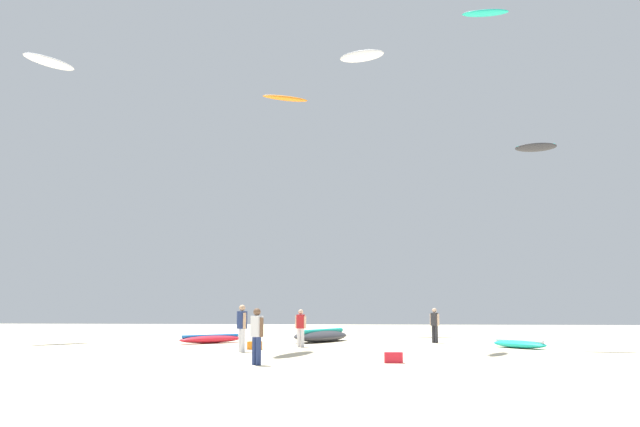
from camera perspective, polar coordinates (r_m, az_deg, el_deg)
The scene contains 15 objects.
ground_plane at distance 15.69m, azimuth -7.73°, elevation -13.56°, with size 120.00×120.00×0.00m, color beige.
person_foreground at distance 21.14m, azimuth -5.11°, elevation -9.45°, with size 0.44×0.39×1.65m.
person_midground at distance 30.78m, azimuth -1.57°, elevation -8.96°, with size 0.50×0.36×1.61m.
person_left at distance 27.45m, azimuth -6.30°, elevation -8.86°, with size 0.40×0.50×1.78m.
person_right at distance 35.02m, azimuth 9.21°, elevation -8.65°, with size 0.44×0.41×1.67m.
kite_grounded_near at distance 31.14m, azimuth 15.73°, elevation -10.07°, with size 2.37×3.09×0.38m.
kite_grounded_mid at distance 35.79m, azimuth 0.11°, elevation -9.81°, with size 3.17×5.45×0.68m.
kite_grounded_far at distance 34.63m, azimuth -8.78°, elevation -9.96°, with size 2.98×3.29×0.42m.
cooler_box at distance 22.04m, azimuth 5.94°, elevation -11.46°, with size 0.56×0.36×0.32m, color red.
gear_bag at distance 29.25m, azimuth -5.28°, elevation -10.53°, with size 0.56×0.36×0.32m, color orange.
kite_aloft_0 at distance 49.99m, azimuth 3.37°, elevation 12.53°, with size 3.33×1.86×0.81m.
kite_aloft_2 at distance 51.72m, azimuth -2.81°, elevation 9.24°, with size 3.46×2.45×0.47m.
kite_aloft_4 at distance 42.94m, azimuth -20.95°, elevation 11.32°, with size 2.36×3.25×0.47m.
kite_aloft_5 at distance 52.29m, azimuth 16.97°, elevation 5.12°, with size 2.95×1.44×0.70m.
kite_aloft_7 at distance 35.71m, azimuth 13.15°, elevation 15.44°, with size 2.20×0.75×0.26m.
Camera 1 is at (3.69, -15.17, 1.63)m, focal length 39.77 mm.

